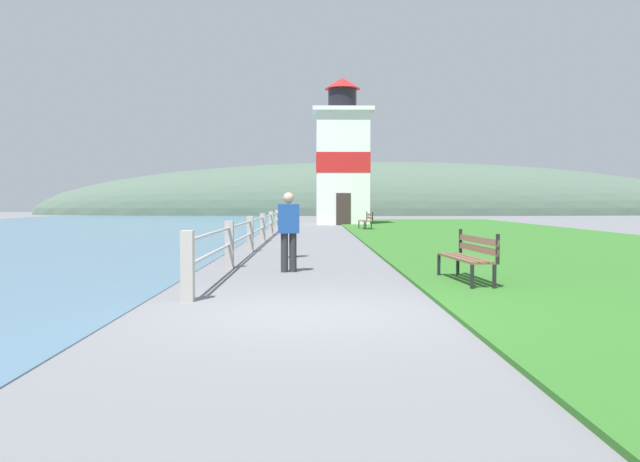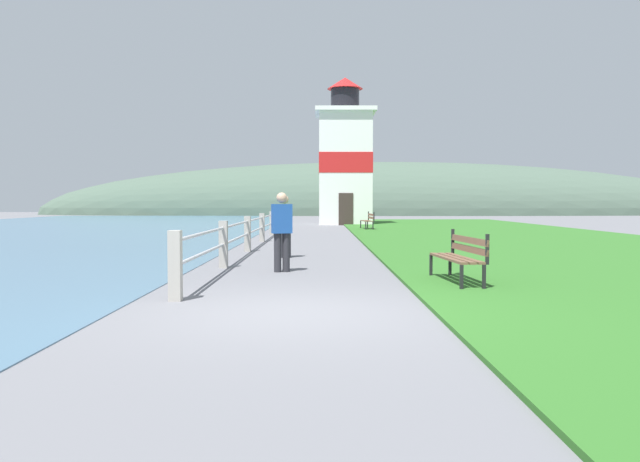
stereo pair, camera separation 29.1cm
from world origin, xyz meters
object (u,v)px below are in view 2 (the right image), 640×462
at_px(park_bench_midway, 369,220).
at_px(lighthouse, 345,161).
at_px(person_strolling, 285,224).
at_px(park_bench_near, 461,254).
at_px(person_by_railing, 282,229).

height_order(park_bench_midway, lighthouse, lighthouse).
height_order(lighthouse, person_strolling, lighthouse).
xyz_separation_m(park_bench_near, park_bench_midway, (0.05, 21.38, -0.00)).
xyz_separation_m(park_bench_midway, person_strolling, (-3.43, -16.10, 0.34)).
relative_size(park_bench_near, person_strolling, 1.20).
xyz_separation_m(lighthouse, person_strolling, (-2.53, -24.13, -3.23)).
xyz_separation_m(park_bench_near, person_strolling, (-3.38, 5.28, 0.34)).
bearing_deg(person_by_railing, park_bench_near, -137.90).
bearing_deg(lighthouse, person_strolling, -95.98).
bearing_deg(person_strolling, park_bench_near, -150.33).
height_order(park_bench_midway, person_strolling, person_strolling).
bearing_deg(lighthouse, park_bench_midway, -83.58).
relative_size(park_bench_midway, lighthouse, 0.20).
distance_m(park_bench_near, person_by_railing, 3.84).
height_order(park_bench_near, park_bench_midway, same).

